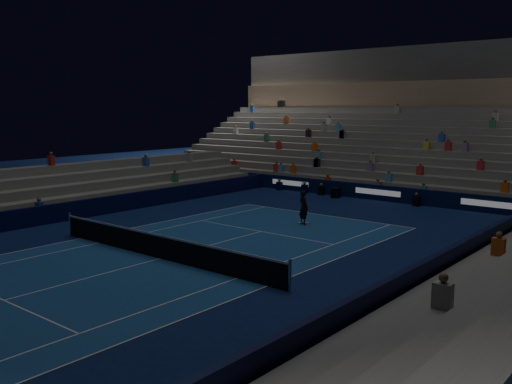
{
  "coord_description": "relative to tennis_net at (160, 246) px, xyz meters",
  "views": [
    {
      "loc": [
        16.85,
        -14.37,
        5.99
      ],
      "look_at": [
        0.0,
        6.0,
        2.0
      ],
      "focal_mm": 39.46,
      "sensor_mm": 36.0,
      "label": 1
    }
  ],
  "objects": [
    {
      "name": "sponsor_barrier_east",
      "position": [
        9.7,
        0.0,
        -0.0
      ],
      "size": [
        0.25,
        37.0,
        1.0
      ],
      "primitive_type": "cube",
      "color": "#080D32",
      "rests_on": "ground"
    },
    {
      "name": "tennis_player",
      "position": [
        0.59,
        9.13,
        0.39
      ],
      "size": [
        0.76,
        0.62,
        1.78
      ],
      "primitive_type": "imported",
      "rotation": [
        0.0,
        0.0,
        2.79
      ],
      "color": "black",
      "rests_on": "ground"
    },
    {
      "name": "sponsor_barrier_west",
      "position": [
        -9.7,
        0.0,
        -0.0
      ],
      "size": [
        0.25,
        37.0,
        1.0
      ],
      "primitive_type": "cube",
      "color": "#080C33",
      "rests_on": "ground"
    },
    {
      "name": "grandstand_east",
      "position": [
        13.17,
        0.0,
        0.41
      ],
      "size": [
        5.0,
        37.0,
        2.5
      ],
      "color": "slate",
      "rests_on": "ground"
    },
    {
      "name": "ground",
      "position": [
        0.0,
        0.0,
        -0.5
      ],
      "size": [
        90.0,
        90.0,
        0.0
      ],
      "primitive_type": "plane",
      "color": "#0B1A46",
      "rests_on": "ground"
    },
    {
      "name": "tennis_net",
      "position": [
        0.0,
        0.0,
        0.0
      ],
      "size": [
        12.9,
        0.1,
        1.1
      ],
      "color": "#B2B2B7",
      "rests_on": "ground"
    },
    {
      "name": "sponsor_barrier_far",
      "position": [
        0.0,
        18.5,
        -0.0
      ],
      "size": [
        44.0,
        0.25,
        1.0
      ],
      "primitive_type": "cube",
      "color": "black",
      "rests_on": "ground"
    },
    {
      "name": "broadcast_camera",
      "position": [
        -2.7,
        17.64,
        -0.16
      ],
      "size": [
        0.6,
        1.01,
        0.67
      ],
      "color": "black",
      "rests_on": "ground"
    },
    {
      "name": "grandstand_main",
      "position": [
        0.0,
        27.9,
        2.87
      ],
      "size": [
        44.0,
        15.2,
        11.2
      ],
      "color": "slate",
      "rests_on": "ground"
    },
    {
      "name": "court_surface",
      "position": [
        0.0,
        0.0,
        -0.5
      ],
      "size": [
        10.97,
        23.77,
        0.01
      ],
      "primitive_type": "cube",
      "color": "navy",
      "rests_on": "ground"
    },
    {
      "name": "grandstand_west",
      "position": [
        -13.17,
        0.0,
        0.41
      ],
      "size": [
        5.0,
        37.0,
        2.5
      ],
      "color": "slate",
      "rests_on": "ground"
    }
  ]
}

